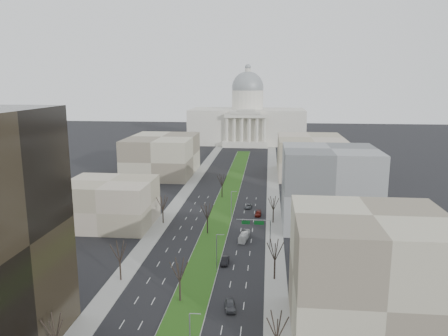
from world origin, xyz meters
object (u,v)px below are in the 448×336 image
Objects in this scene: car_red at (258,214)px; box_van at (244,236)px; car_grey_near at (230,305)px; car_black at (225,260)px; car_grey_far at (248,206)px.

box_van reaches higher than car_red.
car_grey_near is 21.74m from car_black.
car_grey_far is at bearing 80.62° from car_grey_near.
car_grey_near is at bearing -82.78° from box_van.
car_black is 0.62× the size of box_van.
car_grey_near reaches higher than car_black.
car_grey_far is at bearing 116.22° from car_red.
box_van is (-3.37, -22.95, 0.42)m from car_red.
box_van is at bearing 77.68° from car_black.
car_red reaches higher than car_grey_far.
car_black reaches higher than car_grey_far.
car_grey_far is (3.45, 47.98, -0.16)m from car_black.
box_van is (0.55, 38.00, 0.29)m from car_grey_near.
car_black is at bearing -88.15° from car_grey_far.
car_grey_far is (0.24, 69.48, -0.17)m from car_grey_near.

